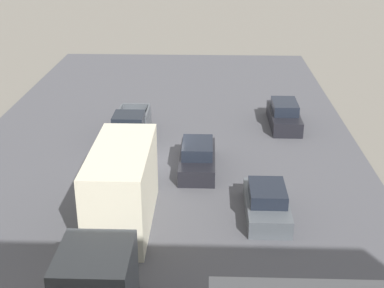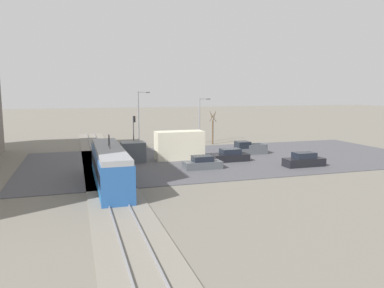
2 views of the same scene
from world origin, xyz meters
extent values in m
plane|color=slate|center=(0.00, 0.00, 0.00)|extent=(320.00, 320.00, 0.00)
cube|color=#4C4C51|center=(0.00, 0.00, 0.04)|extent=(23.08, 50.24, 0.08)
cube|color=gray|center=(0.00, 15.92, 0.04)|extent=(68.60, 4.40, 0.08)
cube|color=gray|center=(0.00, 15.20, 0.15)|extent=(67.23, 0.10, 0.14)
cube|color=gray|center=(0.00, 16.64, 0.15)|extent=(67.23, 0.10, 0.14)
cube|color=#235193|center=(-9.72, 15.92, 1.59)|extent=(14.04, 2.56, 3.03)
cube|color=black|center=(-9.72, 15.92, 1.95)|extent=(13.62, 2.59, 1.01)
cube|color=#1970AD|center=(-9.72, 15.92, 0.66)|extent=(13.90, 2.60, 0.29)
cube|color=gray|center=(-9.72, 15.92, 3.32)|extent=(14.04, 2.36, 0.43)
cylinder|color=#2D2D33|center=(-10.17, 15.92, 4.09)|extent=(0.66, 0.07, 1.15)
cylinder|color=#2D2D33|center=(-9.27, 15.92, 4.09)|extent=(0.66, 0.07, 1.15)
cube|color=#2D2D33|center=(-9.72, 15.92, 4.64)|extent=(1.10, 0.08, 0.06)
cube|color=#4C5156|center=(1.08, 12.21, 1.29)|extent=(2.48, 2.83, 2.42)
cube|color=beige|center=(1.08, 6.37, 1.86)|extent=(2.48, 6.02, 3.56)
cube|color=#196B38|center=(2.33, 6.37, 2.22)|extent=(0.02, 3.01, 0.89)
cube|color=#4C5156|center=(2.16, -3.58, 0.50)|extent=(1.96, 5.22, 0.85)
cube|color=black|center=(2.16, -2.85, 1.39)|extent=(1.80, 1.77, 0.92)
cube|color=#4C5156|center=(3.06, -4.68, 1.17)|extent=(0.12, 2.61, 0.49)
cube|color=#4C5156|center=(1.26, -4.68, 1.17)|extent=(0.12, 2.61, 0.49)
cube|color=#4C5156|center=(2.16, -6.09, 1.17)|extent=(1.80, 0.21, 0.49)
cube|color=red|center=(2.93, -6.16, 0.76)|extent=(0.14, 0.04, 0.18)
cube|color=black|center=(-2.04, 0.76, 0.52)|extent=(1.87, 4.56, 0.89)
cube|color=black|center=(-2.04, 0.76, 1.30)|extent=(1.61, 2.37, 0.65)
cube|color=#4C5156|center=(-5.30, 5.49, 0.49)|extent=(1.88, 4.22, 0.83)
cube|color=black|center=(-5.30, 5.49, 1.21)|extent=(1.61, 2.20, 0.61)
cube|color=black|center=(-7.49, -6.04, 0.54)|extent=(1.82, 4.71, 0.92)
cube|color=black|center=(-7.49, -6.04, 1.34)|extent=(1.56, 2.45, 0.68)
cylinder|color=#47474C|center=(12.44, 10.42, 2.46)|extent=(0.16, 0.16, 4.92)
cube|color=black|center=(12.44, 10.24, 4.44)|extent=(0.28, 0.22, 0.95)
sphere|color=red|center=(12.44, 10.12, 4.76)|extent=(0.18, 0.18, 0.18)
sphere|color=#3C2C06|center=(12.44, 10.12, 4.44)|extent=(0.18, 0.18, 0.18)
sphere|color=black|center=(12.44, 10.12, 4.12)|extent=(0.18, 0.18, 0.18)
cylinder|color=brown|center=(13.20, -2.64, 1.90)|extent=(0.24, 0.24, 3.79)
cylinder|color=brown|center=(13.45, -2.64, 4.39)|extent=(0.09, 1.05, 1.45)
cylinder|color=brown|center=(13.20, -2.39, 4.52)|extent=(1.27, 0.09, 1.76)
cylinder|color=brown|center=(12.95, -2.64, 4.39)|extent=(0.09, 1.05, 1.45)
cylinder|color=brown|center=(13.20, -2.89, 4.52)|extent=(1.27, 0.09, 1.76)
cylinder|color=gray|center=(14.33, 9.33, 4.30)|extent=(0.20, 0.20, 8.60)
cylinder|color=gray|center=(14.33, 8.53, 8.48)|extent=(0.12, 1.60, 0.12)
cube|color=#515156|center=(14.33, 7.78, 8.42)|extent=(0.36, 0.60, 0.18)
cylinder|color=gray|center=(15.23, -1.03, 3.75)|extent=(0.20, 0.20, 7.50)
cylinder|color=gray|center=(15.23, -1.83, 7.38)|extent=(0.12, 1.60, 0.12)
cube|color=#515156|center=(15.23, -2.58, 7.32)|extent=(0.36, 0.60, 0.18)
camera|label=1|loc=(-2.66, 26.80, 12.62)|focal=50.00mm
camera|label=2|loc=(-43.81, 18.76, 8.54)|focal=35.00mm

